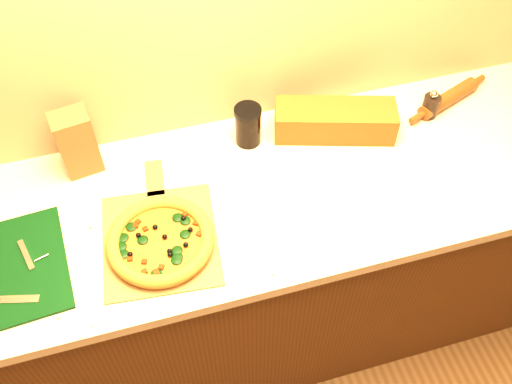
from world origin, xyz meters
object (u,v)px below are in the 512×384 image
pizza (161,241)px  rolling_pin (448,98)px  pizza_peel (160,236)px  dark_jar (248,125)px  cutting_board (19,268)px  pepper_grinder (430,105)px

pizza → rolling_pin: size_ratio=0.86×
pizza_peel → rolling_pin: rolling_pin is taller
rolling_pin → dark_jar: size_ratio=2.51×
cutting_board → dark_jar: dark_jar is taller
cutting_board → dark_jar: size_ratio=2.61×
pepper_grinder → pizza_peel: bearing=-165.9°
pizza_peel → dark_jar: dark_jar is taller
pizza → pepper_grinder: size_ratio=2.83×
pizza_peel → cutting_board: cutting_board is taller
cutting_board → rolling_pin: size_ratio=1.04×
pizza_peel → cutting_board: 0.39m
pizza → dark_jar: 0.48m
pizza → rolling_pin: 1.10m
cutting_board → rolling_pin: 1.47m
pizza → cutting_board: pizza is taller
rolling_pin → cutting_board: bearing=-169.1°
pizza → cutting_board: bearing=175.2°
pizza_peel → rolling_pin: bearing=20.3°
cutting_board → pizza_peel: bearing=-3.8°
rolling_pin → dark_jar: (-0.71, 0.02, 0.05)m
pizza → cutting_board: (-0.39, 0.03, -0.02)m
pizza_peel → dark_jar: (0.34, 0.29, 0.07)m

